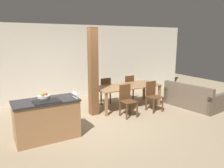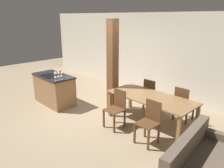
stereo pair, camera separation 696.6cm
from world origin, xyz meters
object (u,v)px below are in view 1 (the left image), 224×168
(kitchen_island, at_px, (47,119))
(dining_chair_far_right, at_px, (128,87))
(dining_chair_near_right, at_px, (153,95))
(fruit_bowl, at_px, (44,96))
(wine_glass_middle, at_px, (75,93))
(wine_glass_near, at_px, (77,94))
(wine_glass_far, at_px, (74,92))
(dining_chair_far_left, at_px, (104,90))
(dining_chair_near_left, at_px, (127,100))
(couch, at_px, (193,99))
(timber_post, at_px, (93,72))
(dining_table, at_px, (127,88))

(kitchen_island, height_order, dining_chair_far_right, dining_chair_far_right)
(dining_chair_near_right, bearing_deg, fruit_bowl, -178.09)
(dining_chair_far_right, bearing_deg, kitchen_island, 27.07)
(kitchen_island, height_order, fruit_bowl, fruit_bowl)
(wine_glass_middle, bearing_deg, wine_glass_near, -90.00)
(wine_glass_near, height_order, dining_chair_near_right, wine_glass_near)
(dining_chair_near_right, distance_m, dining_chair_far_right, 1.40)
(wine_glass_far, distance_m, dining_chair_far_left, 2.55)
(dining_chair_near_left, relative_size, couch, 0.50)
(couch, distance_m, timber_post, 3.44)
(wine_glass_near, height_order, couch, wine_glass_near)
(wine_glass_near, bearing_deg, dining_table, 29.77)
(fruit_bowl, relative_size, timber_post, 0.11)
(fruit_bowl, distance_m, wine_glass_far, 0.68)
(wine_glass_middle, distance_m, dining_chair_far_right, 3.34)
(wine_glass_middle, relative_size, dining_chair_near_left, 0.17)
(wine_glass_near, relative_size, wine_glass_far, 1.00)
(timber_post, bearing_deg, wine_glass_near, -129.15)
(kitchen_island, bearing_deg, couch, -0.82)
(wine_glass_near, relative_size, dining_chair_far_left, 0.17)
(dining_chair_near_left, bearing_deg, kitchen_island, -172.76)
(dining_chair_near_left, xyz_separation_m, couch, (2.37, -0.37, -0.22))
(kitchen_island, distance_m, dining_chair_far_right, 3.74)
(wine_glass_far, distance_m, dining_table, 2.51)
(dining_chair_near_right, relative_size, timber_post, 0.36)
(wine_glass_near, relative_size, couch, 0.08)
(wine_glass_near, xyz_separation_m, couch, (4.11, 0.21, -0.76))
(dining_chair_near_right, bearing_deg, wine_glass_far, -171.94)
(couch, height_order, timber_post, timber_post)
(dining_chair_near_left, distance_m, dining_chair_far_left, 1.40)
(timber_post, bearing_deg, dining_chair_near_left, -39.07)
(wine_glass_middle, bearing_deg, dining_chair_near_left, 15.34)
(kitchen_island, distance_m, dining_chair_far_left, 2.91)
(wine_glass_far, relative_size, timber_post, 0.06)
(dining_chair_far_left, bearing_deg, dining_chair_near_right, 124.58)
(dining_chair_near_right, bearing_deg, couch, -14.72)
(kitchen_island, relative_size, dining_chair_near_right, 1.53)
(kitchen_island, distance_m, wine_glass_far, 0.85)
(dining_chair_near_left, xyz_separation_m, dining_chair_near_right, (0.97, 0.00, 0.00))
(wine_glass_far, relative_size, dining_chair_near_left, 0.17)
(dining_chair_near_right, xyz_separation_m, couch, (1.40, -0.37, -0.22))
(dining_chair_near_left, bearing_deg, wine_glass_far, -167.59)
(dining_chair_near_right, distance_m, timber_post, 2.00)
(wine_glass_middle, bearing_deg, fruit_bowl, 149.18)
(wine_glass_far, relative_size, dining_chair_far_left, 0.17)
(kitchen_island, relative_size, dining_chair_far_right, 1.53)
(wine_glass_middle, height_order, wine_glass_far, same)
(wine_glass_near, xyz_separation_m, dining_chair_near_right, (2.71, 0.57, -0.54))
(fruit_bowl, height_order, dining_chair_far_right, fruit_bowl)
(dining_chair_far_right, bearing_deg, dining_chair_near_right, 90.00)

